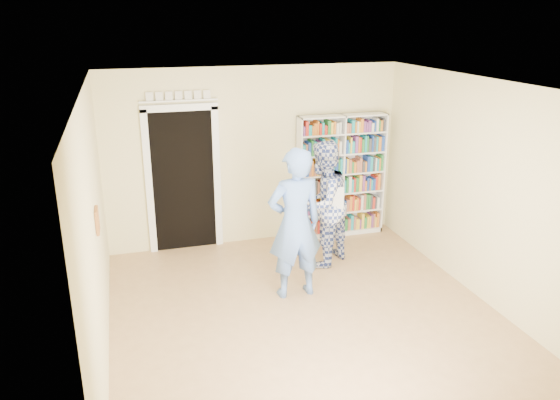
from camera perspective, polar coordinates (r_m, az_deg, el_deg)
The scene contains 11 objects.
floor at distance 6.59m, azimuth 2.89°, elevation -12.20°, with size 5.00×5.00×0.00m, color #A57B50.
ceiling at distance 5.70m, azimuth 3.34°, elevation 11.78°, with size 5.00×5.00×0.00m, color white.
wall_back at distance 8.31m, azimuth -2.62°, elevation 4.55°, with size 4.50×4.50×0.00m, color beige.
wall_left at distance 5.71m, azimuth -18.75°, elevation -3.21°, with size 5.00×5.00×0.00m, color beige.
wall_right at distance 7.05m, azimuth 20.62°, elevation 0.72°, with size 5.00×5.00×0.00m, color beige.
bookshelf at distance 8.67m, azimuth 6.36°, elevation 2.56°, with size 1.42×0.27×1.95m.
doorway at distance 8.15m, azimuth -10.11°, elevation 2.75°, with size 1.10×0.08×2.43m.
wall_art at distance 5.88m, azimuth -18.56°, elevation -2.03°, with size 0.03×0.25×0.25m, color brown.
man_blue at distance 6.70m, azimuth 1.57°, elevation -2.50°, with size 0.70×0.46×1.92m, color #5B81CB.
man_plaid at distance 7.61m, azimuth 4.43°, elevation -0.43°, with size 0.87×0.68×1.79m, color navy.
paper_sheet at distance 7.39m, azimuth 5.86°, elevation 0.19°, with size 0.22×0.01×0.31m, color white.
Camera 1 is at (-1.90, -5.32, 3.40)m, focal length 35.00 mm.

